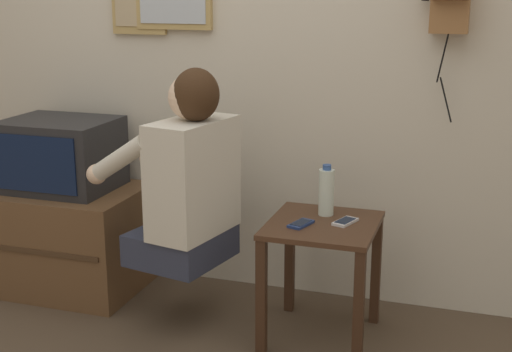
{
  "coord_description": "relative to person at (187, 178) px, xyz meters",
  "views": [
    {
      "loc": [
        1.08,
        -2.07,
        1.47
      ],
      "look_at": [
        0.2,
        0.63,
        0.71
      ],
      "focal_mm": 50.0,
      "sensor_mm": 36.0,
      "label": 1
    }
  ],
  "objects": [
    {
      "name": "water_bottle",
      "position": [
        0.57,
        0.17,
        -0.06
      ],
      "size": [
        0.07,
        0.07,
        0.22
      ],
      "color": "silver",
      "rests_on": "side_table"
    },
    {
      "name": "cell_phone_spare",
      "position": [
        0.67,
        0.08,
        -0.15
      ],
      "size": [
        0.1,
        0.14,
        0.01
      ],
      "rotation": [
        0.0,
        0.0,
        -0.33
      ],
      "color": "silver",
      "rests_on": "side_table"
    },
    {
      "name": "television",
      "position": [
        -0.76,
        0.22,
        -0.0
      ],
      "size": [
        0.52,
        0.43,
        0.34
      ],
      "color": "#232326",
      "rests_on": "tv_stand"
    },
    {
      "name": "cell_phone_held",
      "position": [
        0.5,
        -0.0,
        -0.15
      ],
      "size": [
        0.09,
        0.14,
        0.01
      ],
      "rotation": [
        0.0,
        0.0,
        -0.29
      ],
      "color": "navy",
      "rests_on": "side_table"
    },
    {
      "name": "tv_stand",
      "position": [
        -0.75,
        0.21,
        -0.43
      ],
      "size": [
        0.74,
        0.55,
        0.51
      ],
      "color": "brown",
      "rests_on": "ground_plane"
    },
    {
      "name": "person",
      "position": [
        0.0,
        0.0,
        0.0
      ],
      "size": [
        0.6,
        0.52,
        0.85
      ],
      "rotation": [
        0.0,
        0.0,
        1.36
      ],
      "color": "#2D3347",
      "rests_on": "ground_plane"
    },
    {
      "name": "wall_back",
      "position": [
        0.11,
        0.53,
        0.6
      ],
      "size": [
        6.8,
        0.05,
        2.55
      ],
      "color": "beige",
      "rests_on": "ground_plane"
    },
    {
      "name": "side_table",
      "position": [
        0.58,
        0.06,
        -0.28
      ],
      "size": [
        0.45,
        0.48,
        0.52
      ],
      "color": "#422819",
      "rests_on": "ground_plane"
    }
  ]
}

